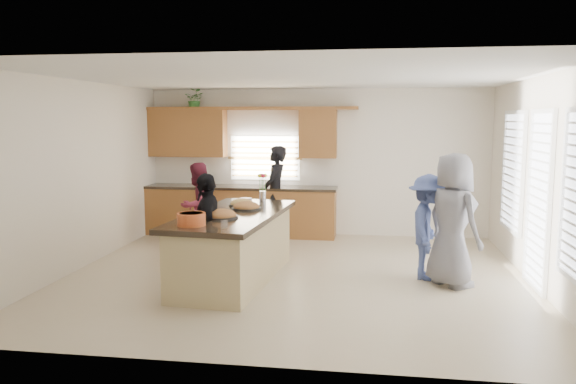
% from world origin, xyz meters
% --- Properties ---
extents(floor, '(6.50, 6.50, 0.00)m').
position_xyz_m(floor, '(0.00, 0.00, 0.00)').
color(floor, '#C4B292').
rests_on(floor, ground).
extents(room_shell, '(6.52, 6.02, 2.81)m').
position_xyz_m(room_shell, '(0.00, 0.00, 1.90)').
color(room_shell, silver).
rests_on(room_shell, ground).
extents(back_cabinetry, '(4.08, 0.66, 2.46)m').
position_xyz_m(back_cabinetry, '(-1.47, 2.73, 0.91)').
color(back_cabinetry, brown).
rests_on(back_cabinetry, ground).
extents(right_wall_glazing, '(0.06, 4.00, 2.25)m').
position_xyz_m(right_wall_glazing, '(3.22, -0.13, 1.34)').
color(right_wall_glazing, white).
rests_on(right_wall_glazing, ground).
extents(island, '(1.38, 2.79, 0.95)m').
position_xyz_m(island, '(-0.82, -0.34, 0.45)').
color(island, tan).
rests_on(island, ground).
extents(platter_front, '(0.44, 0.44, 0.18)m').
position_xyz_m(platter_front, '(-0.88, -0.75, 0.98)').
color(platter_front, black).
rests_on(platter_front, island).
extents(platter_mid, '(0.42, 0.42, 0.17)m').
position_xyz_m(platter_mid, '(-0.71, -0.01, 0.98)').
color(platter_mid, black).
rests_on(platter_mid, island).
extents(platter_back, '(0.38, 0.38, 0.15)m').
position_xyz_m(platter_back, '(-0.85, 0.31, 0.98)').
color(platter_back, black).
rests_on(platter_back, island).
extents(salad_bowl, '(0.35, 0.35, 0.15)m').
position_xyz_m(salad_bowl, '(-1.10, -1.32, 1.04)').
color(salad_bowl, '#DA5B27').
rests_on(salad_bowl, island).
extents(clear_cup, '(0.08, 0.08, 0.10)m').
position_xyz_m(clear_cup, '(-0.65, -1.44, 1.00)').
color(clear_cup, white).
rests_on(clear_cup, island).
extents(plate_stack, '(0.20, 0.20, 0.06)m').
position_xyz_m(plate_stack, '(-0.88, 0.70, 0.98)').
color(plate_stack, '#AB86C4').
rests_on(plate_stack, island).
extents(flower_vase, '(0.14, 0.14, 0.45)m').
position_xyz_m(flower_vase, '(-0.60, 0.66, 1.20)').
color(flower_vase, silver).
rests_on(flower_vase, island).
extents(potted_plant, '(0.38, 0.33, 0.40)m').
position_xyz_m(potted_plant, '(-2.34, 2.82, 2.60)').
color(potted_plant, '#35762F').
rests_on(potted_plant, back_cabinetry).
extents(woman_left_back, '(0.49, 0.68, 1.73)m').
position_xyz_m(woman_left_back, '(-0.72, 2.55, 0.87)').
color(woman_left_back, black).
rests_on(woman_left_back, ground).
extents(woman_left_mid, '(0.82, 0.89, 1.49)m').
position_xyz_m(woman_left_mid, '(-1.91, 1.50, 0.74)').
color(woman_left_mid, maroon).
rests_on(woman_left_mid, ground).
extents(woman_left_front, '(0.55, 0.96, 1.53)m').
position_xyz_m(woman_left_front, '(-1.08, -0.71, 0.77)').
color(woman_left_front, black).
rests_on(woman_left_front, ground).
extents(woman_right_back, '(0.69, 1.03, 1.48)m').
position_xyz_m(woman_right_back, '(1.84, 0.12, 0.74)').
color(woman_right_back, '#3F4F8A').
rests_on(woman_right_back, ground).
extents(woman_right_front, '(0.97, 1.04, 1.79)m').
position_xyz_m(woman_right_front, '(2.13, -0.18, 0.90)').
color(woman_right_front, slate).
rests_on(woman_right_front, ground).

